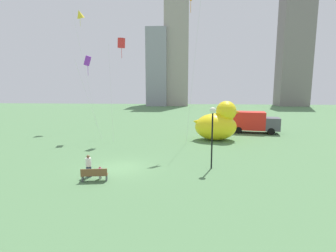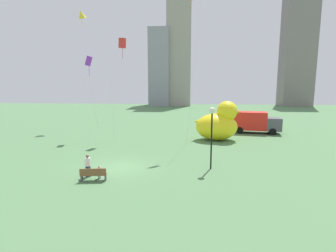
{
  "view_description": "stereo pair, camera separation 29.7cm",
  "coord_description": "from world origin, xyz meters",
  "px_view_note": "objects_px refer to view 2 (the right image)",
  "views": [
    {
      "loc": [
        5.07,
        -19.37,
        6.39
      ],
      "look_at": [
        3.47,
        4.1,
        2.7
      ],
      "focal_mm": 27.89,
      "sensor_mm": 36.0,
      "label": 1
    },
    {
      "loc": [
        5.37,
        -19.35,
        6.39
      ],
      "look_at": [
        3.47,
        4.1,
        2.7
      ],
      "focal_mm": 27.89,
      "sensor_mm": 36.0,
      "label": 2
    }
  ],
  "objects_px": {
    "person_adult": "(88,165)",
    "kite_purple": "(89,61)",
    "person_child": "(99,172)",
    "lamppost": "(212,122)",
    "box_truck": "(253,122)",
    "park_bench": "(93,174)",
    "giant_inflatable_duck": "(218,124)",
    "kite_orange": "(192,4)",
    "kite_yellow": "(82,15)",
    "kite_red": "(122,44)"
  },
  "relations": [
    {
      "from": "person_adult",
      "to": "kite_purple",
      "type": "bearing_deg",
      "value": 109.64
    },
    {
      "from": "person_child",
      "to": "kite_purple",
      "type": "height_order",
      "value": "kite_purple"
    },
    {
      "from": "lamppost",
      "to": "box_truck",
      "type": "relative_size",
      "value": 0.7
    },
    {
      "from": "park_bench",
      "to": "person_adult",
      "type": "distance_m",
      "value": 1.13
    },
    {
      "from": "person_adult",
      "to": "giant_inflatable_duck",
      "type": "distance_m",
      "value": 16.99
    },
    {
      "from": "giant_inflatable_duck",
      "to": "box_truck",
      "type": "distance_m",
      "value": 7.36
    },
    {
      "from": "person_child",
      "to": "lamppost",
      "type": "xyz_separation_m",
      "value": [
        7.87,
        2.79,
        3.18
      ]
    },
    {
      "from": "person_adult",
      "to": "kite_orange",
      "type": "xyz_separation_m",
      "value": [
        7.17,
        10.22,
        13.46
      ]
    },
    {
      "from": "giant_inflatable_duck",
      "to": "lamppost",
      "type": "distance_m",
      "value": 11.11
    },
    {
      "from": "lamppost",
      "to": "giant_inflatable_duck",
      "type": "bearing_deg",
      "value": 81.11
    },
    {
      "from": "kite_purple",
      "to": "kite_yellow",
      "type": "xyz_separation_m",
      "value": [
        -4.02,
        8.45,
        7.42
      ]
    },
    {
      "from": "person_adult",
      "to": "kite_yellow",
      "type": "xyz_separation_m",
      "value": [
        -8.8,
        21.85,
        15.71
      ]
    },
    {
      "from": "giant_inflatable_duck",
      "to": "box_truck",
      "type": "bearing_deg",
      "value": 44.21
    },
    {
      "from": "giant_inflatable_duck",
      "to": "lamppost",
      "type": "height_order",
      "value": "lamppost"
    },
    {
      "from": "person_child",
      "to": "kite_yellow",
      "type": "xyz_separation_m",
      "value": [
        -9.71,
        22.15,
        16.1
      ]
    },
    {
      "from": "giant_inflatable_duck",
      "to": "lamppost",
      "type": "bearing_deg",
      "value": -98.89
    },
    {
      "from": "kite_red",
      "to": "kite_purple",
      "type": "distance_m",
      "value": 4.54
    },
    {
      "from": "person_child",
      "to": "giant_inflatable_duck",
      "type": "relative_size",
      "value": 0.16
    },
    {
      "from": "park_bench",
      "to": "giant_inflatable_duck",
      "type": "distance_m",
      "value": 17.26
    },
    {
      "from": "park_bench",
      "to": "kite_yellow",
      "type": "height_order",
      "value": "kite_yellow"
    },
    {
      "from": "kite_red",
      "to": "kite_yellow",
      "type": "height_order",
      "value": "kite_yellow"
    },
    {
      "from": "kite_purple",
      "to": "park_bench",
      "type": "bearing_deg",
      "value": -68.95
    },
    {
      "from": "person_child",
      "to": "kite_orange",
      "type": "distance_m",
      "value": 18.49
    },
    {
      "from": "kite_orange",
      "to": "giant_inflatable_duck",
      "type": "bearing_deg",
      "value": 43.3
    },
    {
      "from": "giant_inflatable_duck",
      "to": "person_adult",
      "type": "bearing_deg",
      "value": -128.16
    },
    {
      "from": "box_truck",
      "to": "kite_yellow",
      "type": "relative_size",
      "value": 0.4
    },
    {
      "from": "person_child",
      "to": "kite_purple",
      "type": "distance_m",
      "value": 17.19
    },
    {
      "from": "box_truck",
      "to": "kite_red",
      "type": "bearing_deg",
      "value": -162.15
    },
    {
      "from": "box_truck",
      "to": "kite_red",
      "type": "xyz_separation_m",
      "value": [
        -16.4,
        -5.28,
        9.62
      ]
    },
    {
      "from": "lamppost",
      "to": "kite_red",
      "type": "xyz_separation_m",
      "value": [
        -9.44,
        10.69,
        7.41
      ]
    },
    {
      "from": "park_bench",
      "to": "kite_red",
      "type": "bearing_deg",
      "value": 95.52
    },
    {
      "from": "person_child",
      "to": "kite_yellow",
      "type": "relative_size",
      "value": 0.05
    },
    {
      "from": "park_bench",
      "to": "giant_inflatable_duck",
      "type": "height_order",
      "value": "giant_inflatable_duck"
    },
    {
      "from": "lamppost",
      "to": "kite_yellow",
      "type": "relative_size",
      "value": 0.28
    },
    {
      "from": "box_truck",
      "to": "kite_orange",
      "type": "xyz_separation_m",
      "value": [
        -8.57,
        -8.23,
        12.88
      ]
    },
    {
      "from": "person_adult",
      "to": "box_truck",
      "type": "xyz_separation_m",
      "value": [
        15.74,
        18.45,
        0.58
      ]
    },
    {
      "from": "person_child",
      "to": "giant_inflatable_duck",
      "type": "bearing_deg",
      "value": 54.96
    },
    {
      "from": "box_truck",
      "to": "kite_red",
      "type": "height_order",
      "value": "kite_red"
    },
    {
      "from": "giant_inflatable_duck",
      "to": "kite_yellow",
      "type": "relative_size",
      "value": 0.32
    },
    {
      "from": "box_truck",
      "to": "kite_purple",
      "type": "distance_m",
      "value": 22.49
    },
    {
      "from": "kite_yellow",
      "to": "kite_red",
      "type": "bearing_deg",
      "value": -46.85
    },
    {
      "from": "lamppost",
      "to": "box_truck",
      "type": "bearing_deg",
      "value": 66.45
    },
    {
      "from": "kite_red",
      "to": "kite_orange",
      "type": "bearing_deg",
      "value": -20.64
    },
    {
      "from": "kite_yellow",
      "to": "giant_inflatable_duck",
      "type": "bearing_deg",
      "value": -23.83
    },
    {
      "from": "park_bench",
      "to": "person_child",
      "type": "bearing_deg",
      "value": 65.53
    },
    {
      "from": "park_bench",
      "to": "kite_red",
      "type": "distance_m",
      "value": 17.59
    },
    {
      "from": "person_child",
      "to": "kite_purple",
      "type": "relative_size",
      "value": 0.09
    },
    {
      "from": "box_truck",
      "to": "kite_purple",
      "type": "relative_size",
      "value": 0.69
    },
    {
      "from": "park_bench",
      "to": "kite_yellow",
      "type": "bearing_deg",
      "value": 112.72
    },
    {
      "from": "person_adult",
      "to": "kite_orange",
      "type": "relative_size",
      "value": 0.1
    }
  ]
}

